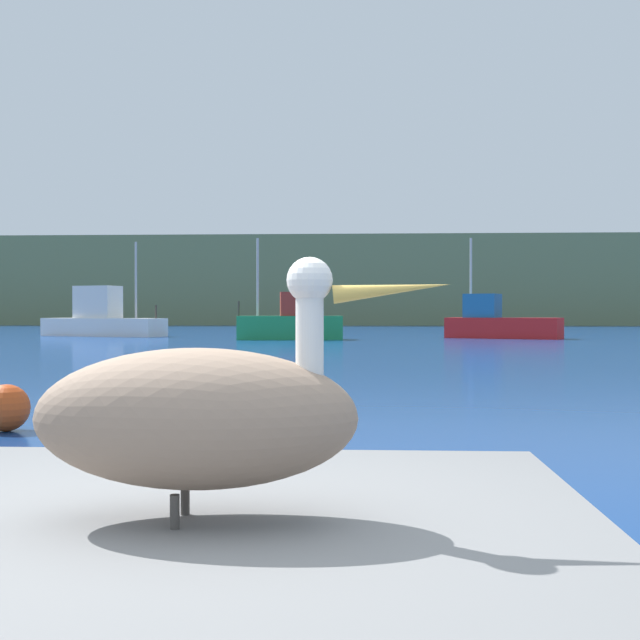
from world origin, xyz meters
name	(u,v)px	position (x,y,z in m)	size (l,w,h in m)	color
hillside_backdrop	(358,282)	(0.00, 79.15, 4.20)	(140.00, 12.40, 8.40)	#6B7A51
pier_dock	(196,629)	(0.08, -0.04, 0.35)	(2.67, 2.79, 0.70)	gray
pelican	(200,415)	(0.09, -0.04, 1.04)	(1.35, 0.55, 0.85)	gray
fishing_boat_red	(499,323)	(7.30, 38.87, 0.76)	(5.79, 3.87, 5.04)	red
fishing_boat_white	(102,319)	(-13.47, 41.15, 0.90)	(7.13, 4.02, 5.00)	white
fishing_boat_green	(291,322)	(-2.83, 36.46, 0.84)	(5.12, 2.21, 4.79)	#1E8C4C
mooring_buoy	(6,408)	(-3.45, 6.52, 0.27)	(0.54, 0.54, 0.54)	#E54C19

